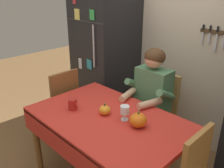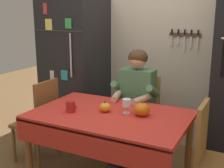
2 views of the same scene
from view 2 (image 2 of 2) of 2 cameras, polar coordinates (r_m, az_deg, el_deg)
The scene contains 11 objects.
back_wall_assembly at distance 3.67m, azimuth 9.48°, elevation 8.48°, with size 3.70×0.13×2.60m.
refrigerator at distance 3.81m, azimuth -7.09°, elevation 2.69°, with size 0.68×0.71×1.80m.
dining_table at distance 2.68m, azimuth -0.58°, elevation -7.49°, with size 1.40×0.90×0.74m.
chair_behind_person at distance 3.41m, azimuth 5.63°, elevation -5.41°, with size 0.40×0.40×0.93m.
seated_person at distance 3.17m, azimuth 4.46°, elevation -2.56°, with size 0.47×0.55×1.25m.
chair_right_side at distance 2.57m, azimuth 18.98°, elevation -12.84°, with size 0.40×0.40×0.93m.
chair_left_side at distance 3.30m, azimuth -13.69°, elevation -6.39°, with size 0.40×0.40×0.93m.
coffee_mug at distance 2.71m, azimuth -8.00°, elevation -4.33°, with size 0.11×0.08×0.10m.
wine_glass at distance 2.64m, azimuth 2.85°, elevation -3.77°, with size 0.08×0.08×0.13m.
pumpkin_large at distance 2.60m, azimuth 5.83°, elevation -4.89°, with size 0.14×0.14×0.14m.
pumpkin_medium at distance 2.69m, azimuth -1.34°, elevation -4.53°, with size 0.10×0.10×0.11m.
Camera 2 is at (1.16, -2.13, 1.63)m, focal length 47.18 mm.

